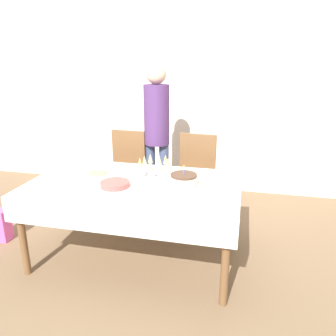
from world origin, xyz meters
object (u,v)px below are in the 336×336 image
object	(u,v)px
dining_chair_far_right	(195,175)
person_standing	(157,126)
champagne_tray	(153,167)
plate_stack_main	(115,184)
dining_chair_far_left	(126,170)
birthday_cake	(184,180)

from	to	relation	value
dining_chair_far_right	person_standing	bearing A→B (deg)	161.81
champagne_tray	person_standing	bearing A→B (deg)	102.57
plate_stack_main	dining_chair_far_left	bearing A→B (deg)	105.44
dining_chair_far_left	plate_stack_main	bearing A→B (deg)	-74.56
dining_chair_far_right	person_standing	distance (m)	0.69
plate_stack_main	dining_chair_far_right	bearing A→B (deg)	61.17
champagne_tray	birthday_cake	bearing A→B (deg)	-30.93
plate_stack_main	person_standing	size ratio (longest dim) A/B	0.14
birthday_cake	champagne_tray	size ratio (longest dim) A/B	0.59
champagne_tray	plate_stack_main	xyz separation A→B (m)	(-0.24, -0.31, -0.07)
dining_chair_far_left	person_standing	size ratio (longest dim) A/B	0.57
dining_chair_far_left	birthday_cake	bearing A→B (deg)	-45.49
dining_chair_far_right	person_standing	xyz separation A→B (m)	(-0.46, 0.15, 0.49)
dining_chair_far_right	champagne_tray	xyz separation A→B (m)	(-0.28, -0.65, 0.28)
dining_chair_far_left	champagne_tray	size ratio (longest dim) A/B	2.64
birthday_cake	plate_stack_main	world-z (taller)	birthday_cake
dining_chair_far_left	dining_chair_far_right	xyz separation A→B (m)	(0.79, -0.00, 0.00)
person_standing	dining_chair_far_left	bearing A→B (deg)	-155.39
dining_chair_far_right	birthday_cake	xyz separation A→B (m)	(0.03, -0.83, 0.25)
dining_chair_far_left	champagne_tray	distance (m)	0.87
dining_chair_far_left	dining_chair_far_right	distance (m)	0.79
dining_chair_far_right	person_standing	size ratio (longest dim) A/B	0.57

